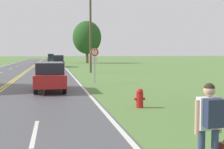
{
  "coord_description": "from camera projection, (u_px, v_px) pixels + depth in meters",
  "views": [
    {
      "loc": [
        3.08,
        -1.36,
        2.25
      ],
      "look_at": [
        5.93,
        13.48,
        1.19
      ],
      "focal_mm": 50.0,
      "sensor_mm": 36.0,
      "label": 1
    }
  ],
  "objects": [
    {
      "name": "traffic_sign",
      "position": [
        95.0,
        57.0,
        22.73
      ],
      "size": [
        0.6,
        0.1,
        2.58
      ],
      "color": "gray",
      "rests_on": "ground"
    },
    {
      "name": "tree_left_verge",
      "position": [
        87.0,
        38.0,
        67.01
      ],
      "size": [
        6.14,
        6.14,
        9.06
      ],
      "color": "brown",
      "rests_on": "ground"
    },
    {
      "name": "car_dark_green_hatchback_mid_far",
      "position": [
        52.0,
        59.0,
        77.82
      ],
      "size": [
        1.87,
        3.81,
        1.39
      ],
      "rotation": [
        0.0,
        0.0,
        -1.61
      ],
      "color": "black",
      "rests_on": "ground"
    },
    {
      "name": "car_red_suv_approaching",
      "position": [
        50.0,
        75.0,
        18.3
      ],
      "size": [
        1.79,
        4.63,
        1.69
      ],
      "rotation": [
        0.0,
        0.0,
        -1.56
      ],
      "color": "black",
      "rests_on": "ground"
    },
    {
      "name": "utility_pole_midground",
      "position": [
        90.0,
        28.0,
        34.7
      ],
      "size": [
        1.8,
        0.24,
        9.67
      ],
      "color": "brown",
      "rests_on": "ground"
    },
    {
      "name": "car_dark_grey_van_receding",
      "position": [
        51.0,
        57.0,
        85.74
      ],
      "size": [
        1.89,
        4.48,
        1.93
      ],
      "rotation": [
        0.0,
        0.0,
        -1.53
      ],
      "color": "black",
      "rests_on": "ground"
    },
    {
      "name": "hitchhiker_person",
      "position": [
        210.0,
        118.0,
        5.78
      ],
      "size": [
        0.57,
        0.42,
        1.69
      ],
      "rotation": [
        0.0,
        0.0,
        1.65
      ],
      "color": "navy",
      "rests_on": "ground"
    },
    {
      "name": "fire_hydrant",
      "position": [
        140.0,
        98.0,
        12.73
      ],
      "size": [
        0.45,
        0.29,
        0.79
      ],
      "color": "red",
      "rests_on": "ground"
    },
    {
      "name": "car_black_van_mid_near",
      "position": [
        58.0,
        61.0,
        48.97
      ],
      "size": [
        1.8,
        4.57,
        1.86
      ],
      "rotation": [
        0.0,
        0.0,
        -1.57
      ],
      "color": "black",
      "rests_on": "ground"
    }
  ]
}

